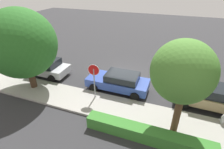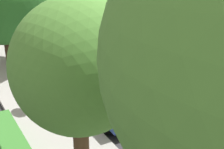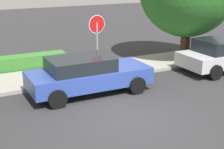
{
  "view_description": "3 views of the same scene",
  "coord_description": "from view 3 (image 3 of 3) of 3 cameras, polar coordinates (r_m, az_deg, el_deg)",
  "views": [
    {
      "loc": [
        -3.58,
        12.73,
        7.26
      ],
      "look_at": [
        0.52,
        1.84,
        0.81
      ],
      "focal_mm": 28.0,
      "sensor_mm": 36.0,
      "label": 1
    },
    {
      "loc": [
        -10.17,
        7.85,
        6.25
      ],
      "look_at": [
        0.49,
        1.82,
        0.97
      ],
      "focal_mm": 55.0,
      "sensor_mm": 36.0,
      "label": 2
    },
    {
      "loc": [
        -4.74,
        -8.58,
        4.47
      ],
      "look_at": [
        0.22,
        1.35,
        0.96
      ],
      "focal_mm": 55.0,
      "sensor_mm": 36.0,
      "label": 3
    }
  ],
  "objects": [
    {
      "name": "ground_plane",
      "position": [
        10.77,
        2.17,
        -6.97
      ],
      "size": [
        60.0,
        60.0,
        0.0
      ],
      "primitive_type": "plane",
      "color": "#2D2D30"
    },
    {
      "name": "sidewalk_curb",
      "position": [
        14.73,
        -6.55,
        0.07
      ],
      "size": [
        32.0,
        2.38,
        0.14
      ],
      "primitive_type": "cube",
      "color": "#9E9B93",
      "rests_on": "ground_plane"
    },
    {
      "name": "stop_sign",
      "position": [
        14.12,
        -2.52,
        6.55
      ],
      "size": [
        0.75,
        0.12,
        2.6
      ],
      "color": "gray",
      "rests_on": "ground_plane"
    },
    {
      "name": "parked_car_blue",
      "position": [
        12.49,
        -4.18,
        0.06
      ],
      "size": [
        4.45,
        2.01,
        1.38
      ],
      "color": "#2D479E",
      "rests_on": "ground_plane"
    }
  ]
}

